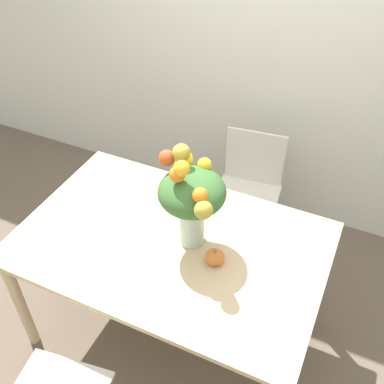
# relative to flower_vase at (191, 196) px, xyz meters

# --- Properties ---
(ground_plane) EXTENTS (12.00, 12.00, 0.00)m
(ground_plane) POSITION_rel_flower_vase_xyz_m (-0.09, -0.05, -1.06)
(ground_plane) COLOR brown
(wall_back) EXTENTS (8.00, 0.06, 2.70)m
(wall_back) POSITION_rel_flower_vase_xyz_m (-0.09, 1.31, 0.29)
(wall_back) COLOR silver
(wall_back) RESTS_ON ground_plane
(dining_table) EXTENTS (1.56, 1.01, 0.76)m
(dining_table) POSITION_rel_flower_vase_xyz_m (-0.09, -0.05, -0.38)
(dining_table) COLOR #D1B284
(dining_table) RESTS_ON ground_plane
(flower_vase) EXTENTS (0.35, 0.37, 0.54)m
(flower_vase) POSITION_rel_flower_vase_xyz_m (0.00, 0.00, 0.00)
(flower_vase) COLOR #B2CCBC
(flower_vase) RESTS_ON dining_table
(pumpkin) EXTENTS (0.10, 0.10, 0.09)m
(pumpkin) POSITION_rel_flower_vase_xyz_m (0.17, -0.09, -0.26)
(pumpkin) COLOR orange
(pumpkin) RESTS_ON dining_table
(dining_chair_near_window) EXTENTS (0.46, 0.46, 0.85)m
(dining_chair_near_window) POSITION_rel_flower_vase_xyz_m (0.04, 0.84, -0.61)
(dining_chair_near_window) COLOR silver
(dining_chair_near_window) RESTS_ON ground_plane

